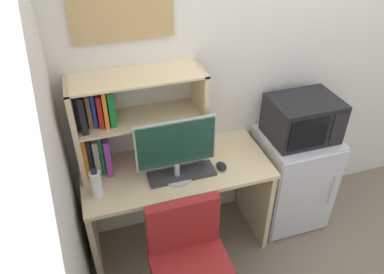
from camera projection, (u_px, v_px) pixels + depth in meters
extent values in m
cube|color=silver|center=(335.00, 52.00, 2.75)|extent=(6.40, 0.04, 2.60)
cube|color=beige|center=(177.00, 169.00, 2.51)|extent=(1.27, 0.57, 0.03)
cube|color=beige|center=(93.00, 229.00, 2.57)|extent=(0.04, 0.51, 0.73)
cube|color=beige|center=(254.00, 191.00, 2.88)|extent=(0.04, 0.51, 0.73)
cube|color=beige|center=(76.00, 132.00, 2.27)|extent=(0.03, 0.29, 0.64)
cube|color=beige|center=(199.00, 112.00, 2.47)|extent=(0.03, 0.29, 0.64)
cube|color=beige|center=(136.00, 77.00, 2.19)|extent=(0.83, 0.29, 0.01)
cube|color=beige|center=(140.00, 118.00, 2.36)|extent=(0.77, 0.29, 0.01)
cube|color=orange|center=(85.00, 151.00, 2.40)|extent=(0.02, 0.22, 0.31)
cube|color=black|center=(89.00, 151.00, 2.41)|extent=(0.03, 0.22, 0.29)
cube|color=silver|center=(96.00, 152.00, 2.44)|extent=(0.04, 0.17, 0.25)
cube|color=#197233|center=(100.00, 149.00, 2.43)|extent=(0.02, 0.19, 0.28)
cube|color=purple|center=(106.00, 150.00, 2.43)|extent=(0.04, 0.24, 0.27)
cube|color=black|center=(76.00, 108.00, 2.22)|extent=(0.02, 0.18, 0.23)
cube|color=black|center=(81.00, 108.00, 2.21)|extent=(0.04, 0.24, 0.24)
cube|color=brown|center=(88.00, 107.00, 2.25)|extent=(0.03, 0.16, 0.21)
cube|color=navy|center=(92.00, 104.00, 2.24)|extent=(0.02, 0.18, 0.25)
cube|color=#B21E1E|center=(98.00, 106.00, 2.26)|extent=(0.03, 0.20, 0.21)
cube|color=orange|center=(104.00, 104.00, 2.25)|extent=(0.02, 0.22, 0.24)
cube|color=#197233|center=(110.00, 103.00, 2.27)|extent=(0.04, 0.20, 0.23)
cylinder|color=#B7B7BC|center=(177.00, 176.00, 2.42)|extent=(0.20, 0.20, 0.02)
cylinder|color=#B7B7BC|center=(177.00, 169.00, 2.38)|extent=(0.04, 0.04, 0.10)
cube|color=#B7B7BC|center=(176.00, 143.00, 2.27)|extent=(0.51, 0.01, 0.33)
cube|color=#193D2D|center=(176.00, 144.00, 2.27)|extent=(0.49, 0.02, 0.30)
cube|color=#333338|center=(182.00, 174.00, 2.43)|extent=(0.44, 0.15, 0.02)
ellipsoid|color=black|center=(221.00, 166.00, 2.48)|extent=(0.06, 0.09, 0.04)
cylinder|color=silver|center=(96.00, 184.00, 2.24)|extent=(0.07, 0.07, 0.18)
cylinder|color=black|center=(94.00, 172.00, 2.18)|extent=(0.04, 0.04, 0.02)
cube|color=silver|center=(291.00, 177.00, 2.96)|extent=(0.53, 0.49, 0.81)
cube|color=silver|center=(308.00, 199.00, 2.76)|extent=(0.51, 0.01, 0.78)
cylinder|color=#B2B2B7|center=(331.00, 190.00, 2.78)|extent=(0.01, 0.01, 0.28)
cube|color=black|center=(302.00, 118.00, 2.64)|extent=(0.48, 0.37, 0.30)
cube|color=black|center=(309.00, 134.00, 2.48)|extent=(0.29, 0.01, 0.23)
cube|color=black|center=(339.00, 128.00, 2.54)|extent=(0.11, 0.01, 0.24)
cube|color=maroon|center=(183.00, 224.00, 2.16)|extent=(0.43, 0.06, 0.35)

